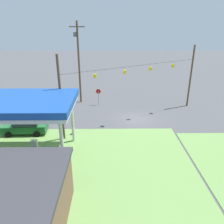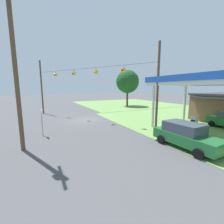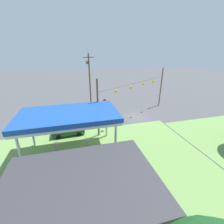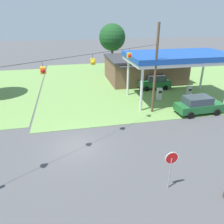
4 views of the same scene
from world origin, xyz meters
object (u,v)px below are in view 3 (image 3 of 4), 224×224
object	(u,v)px
gas_station_canopy	(69,116)
utility_pole_main	(90,80)
gas_station_store	(82,198)
fuel_pump_far	(57,148)
stop_sign_roadside	(104,102)
car_at_pumps_rear	(80,167)
fuel_pump_near	(87,144)
car_at_pumps_front	(69,129)

from	to	relation	value
gas_station_canopy	utility_pole_main	size ratio (longest dim) A/B	0.98
gas_station_canopy	gas_station_store	distance (m)	9.29
fuel_pump_far	stop_sign_roadside	bearing A→B (deg)	-123.64
gas_station_store	car_at_pumps_rear	world-z (taller)	gas_station_store
fuel_pump_near	fuel_pump_far	bearing A→B (deg)	0.00
car_at_pumps_rear	stop_sign_roadside	world-z (taller)	stop_sign_roadside
gas_station_store	fuel_pump_far	distance (m)	9.17
fuel_pump_far	car_at_pumps_rear	bearing A→B (deg)	121.48
gas_station_canopy	fuel_pump_near	xyz separation A→B (m)	(-1.92, -0.00, -4.25)
gas_station_store	fuel_pump_near	distance (m)	8.87
car_at_pumps_front	gas_station_store	bearing A→B (deg)	92.87
stop_sign_roadside	utility_pole_main	bearing A→B (deg)	154.28
gas_station_canopy	fuel_pump_near	bearing A→B (deg)	-179.95
car_at_pumps_rear	gas_station_store	bearing A→B (deg)	-87.46
fuel_pump_near	car_at_pumps_front	size ratio (longest dim) A/B	0.31
gas_station_store	utility_pole_main	bearing A→B (deg)	-98.63
gas_station_store	car_at_pumps_front	bearing A→B (deg)	-84.89
fuel_pump_far	car_at_pumps_front	xyz separation A→B (m)	(-1.45, -4.36, 0.23)
car_at_pumps_front	utility_pole_main	distance (m)	12.93
gas_station_store	car_at_pumps_rear	distance (m)	4.44
car_at_pumps_front	stop_sign_roadside	xyz separation A→B (m)	(-7.62, -9.27, 0.87)
gas_station_store	car_at_pumps_front	xyz separation A→B (m)	(1.17, -13.08, -0.88)
car_at_pumps_front	car_at_pumps_rear	world-z (taller)	car_at_pumps_rear
gas_station_store	fuel_pump_near	size ratio (longest dim) A/B	7.49
gas_station_canopy	utility_pole_main	distance (m)	15.69
stop_sign_roadside	utility_pole_main	xyz separation A→B (m)	(2.85, -1.38, 4.73)
gas_station_canopy	car_at_pumps_front	size ratio (longest dim) A/B	2.37
gas_station_canopy	gas_station_store	size ratio (longest dim) A/B	1.03
gas_station_canopy	gas_station_store	bearing A→B (deg)	94.57
gas_station_store	fuel_pump_far	bearing A→B (deg)	-73.29
car_at_pumps_front	utility_pole_main	size ratio (longest dim) A/B	0.41
gas_station_store	fuel_pump_near	world-z (taller)	gas_station_store
fuel_pump_near	fuel_pump_far	size ratio (longest dim) A/B	1.00
stop_sign_roadside	fuel_pump_near	bearing A→B (deg)	-111.00
gas_station_canopy	stop_sign_roadside	size ratio (longest dim) A/B	4.63
gas_station_store	fuel_pump_far	size ratio (longest dim) A/B	7.49
gas_station_canopy	gas_station_store	world-z (taller)	gas_station_canopy
fuel_pump_far	fuel_pump_near	bearing A→B (deg)	180.00
fuel_pump_near	car_at_pumps_rear	bearing A→B (deg)	75.00
fuel_pump_far	stop_sign_roadside	size ratio (longest dim) A/B	0.60
car_at_pumps_rear	utility_pole_main	distance (m)	20.47
gas_station_canopy	car_at_pumps_rear	xyz separation A→B (m)	(-0.75, 4.36, -4.02)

